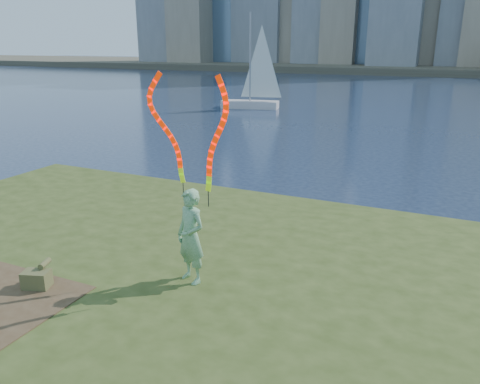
% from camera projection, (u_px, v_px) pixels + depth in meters
% --- Properties ---
extents(ground, '(320.00, 320.00, 0.00)m').
position_uv_depth(ground, '(175.00, 291.00, 10.17)').
color(ground, '#19253E').
rests_on(ground, ground).
extents(grassy_knoll, '(20.00, 18.00, 0.80)m').
position_uv_depth(grassy_knoll, '(102.00, 334.00, 8.08)').
color(grassy_knoll, '#344217').
rests_on(grassy_knoll, ground).
extents(far_shore, '(320.00, 40.00, 1.20)m').
position_uv_depth(far_shore, '(435.00, 68.00, 92.17)').
color(far_shore, '#484335').
rests_on(far_shore, ground).
extents(woman_with_ribbons, '(1.99, 0.83, 4.18)m').
position_uv_depth(woman_with_ribbons, '(191.00, 212.00, 8.56)').
color(woman_with_ribbons, '#1B6E20').
rests_on(woman_with_ribbons, grassy_knoll).
extents(canvas_bag, '(0.55, 0.62, 0.45)m').
position_uv_depth(canvas_bag, '(37.00, 278.00, 8.65)').
color(canvas_bag, brown).
rests_on(canvas_bag, grassy_knoll).
extents(sailboat, '(5.03, 2.38, 7.55)m').
position_uv_depth(sailboat, '(253.00, 92.00, 38.45)').
color(sailboat, silver).
rests_on(sailboat, ground).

